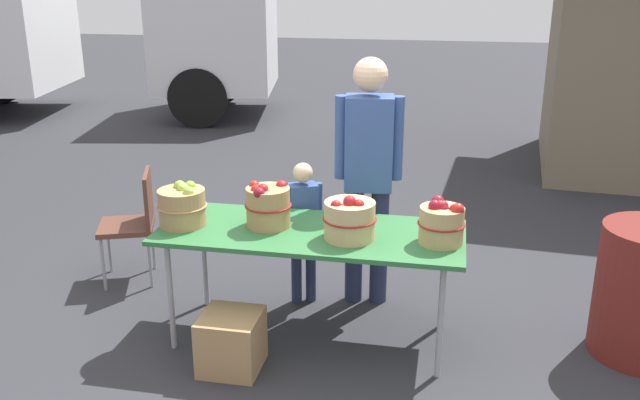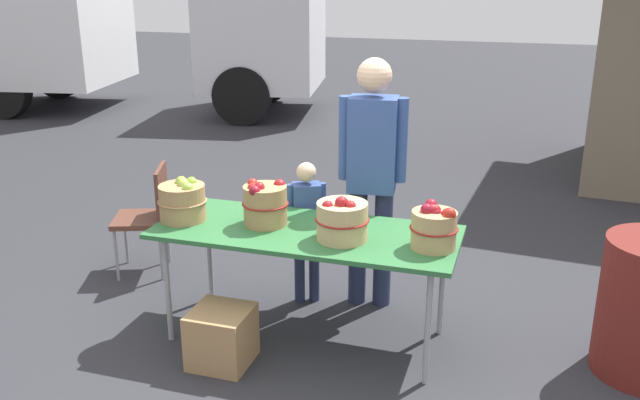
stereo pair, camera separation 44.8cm
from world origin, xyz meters
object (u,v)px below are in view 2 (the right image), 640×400
(vendor_adult, at_px, (372,165))
(apple_basket_red_0, at_px, (265,204))
(market_table, at_px, (306,237))
(child_customer, at_px, (307,221))
(apple_basket_red_2, at_px, (434,227))
(box_truck, at_px, (52,20))
(produce_crate, at_px, (222,337))
(apple_basket_green_0, at_px, (183,201))
(folding_chair, at_px, (149,211))
(apple_basket_red_1, at_px, (342,220))

(vendor_adult, bearing_deg, apple_basket_red_0, 39.16)
(market_table, distance_m, child_customer, 0.52)
(apple_basket_red_2, relative_size, box_truck, 0.04)
(child_customer, bearing_deg, vendor_adult, 167.50)
(market_table, bearing_deg, produce_crate, -131.19)
(market_table, bearing_deg, apple_basket_red_2, -3.38)
(produce_crate, bearing_deg, apple_basket_green_0, 137.34)
(apple_basket_red_0, distance_m, child_customer, 0.55)
(produce_crate, bearing_deg, market_table, 48.81)
(apple_basket_red_2, height_order, folding_chair, apple_basket_red_2)
(child_customer, bearing_deg, apple_basket_red_1, 99.70)
(apple_basket_green_0, distance_m, child_customer, 0.89)
(market_table, height_order, child_customer, child_customer)
(box_truck, bearing_deg, apple_basket_red_0, -54.84)
(apple_basket_red_2, bearing_deg, child_customer, 150.84)
(box_truck, xyz_separation_m, folding_chair, (5.05, -5.54, -0.98))
(market_table, distance_m, produce_crate, 0.80)
(apple_basket_green_0, xyz_separation_m, apple_basket_red_0, (0.54, 0.08, 0.01))
(apple_basket_red_1, bearing_deg, apple_basket_red_2, 3.62)
(apple_basket_green_0, xyz_separation_m, box_truck, (-5.73, 6.21, 0.61))
(market_table, xyz_separation_m, child_customer, (-0.16, 0.49, -0.09))
(apple_basket_green_0, distance_m, vendor_adult, 1.28)
(folding_chair, bearing_deg, apple_basket_red_0, 43.60)
(box_truck, bearing_deg, apple_basket_red_2, -50.63)
(apple_basket_red_2, xyz_separation_m, box_truck, (-7.35, 6.19, 0.61))
(apple_basket_red_0, distance_m, apple_basket_red_1, 0.55)
(apple_basket_red_0, xyz_separation_m, produce_crate, (-0.11, -0.47, -0.71))
(apple_basket_red_0, height_order, produce_crate, apple_basket_red_0)
(apple_basket_red_1, xyz_separation_m, child_customer, (-0.41, 0.57, -0.26))
(market_table, bearing_deg, apple_basket_green_0, -175.82)
(apple_basket_red_1, bearing_deg, folding_chair, 158.48)
(apple_basket_green_0, bearing_deg, apple_basket_red_0, 8.56)
(vendor_adult, bearing_deg, apple_basket_green_0, 24.19)
(box_truck, relative_size, folding_chair, 9.26)
(apple_basket_red_2, distance_m, child_customer, 1.13)
(apple_basket_green_0, bearing_deg, folding_chair, 135.42)
(apple_basket_red_1, bearing_deg, produce_crate, -150.56)
(apple_basket_red_0, relative_size, folding_chair, 0.34)
(apple_basket_red_0, height_order, apple_basket_red_1, apple_basket_red_0)
(vendor_adult, xyz_separation_m, folding_chair, (-1.77, 0.01, -0.52))
(market_table, relative_size, child_customer, 1.82)
(box_truck, height_order, folding_chair, box_truck)
(child_customer, xyz_separation_m, folding_chair, (-1.34, 0.12, -0.11))
(apple_basket_red_2, bearing_deg, apple_basket_red_1, -176.38)
(apple_basket_red_2, height_order, box_truck, box_truck)
(market_table, bearing_deg, box_truck, 136.80)
(child_customer, bearing_deg, apple_basket_red_0, 49.13)
(apple_basket_green_0, relative_size, vendor_adult, 0.18)
(market_table, xyz_separation_m, apple_basket_green_0, (-0.81, -0.06, 0.17))
(apple_basket_red_0, bearing_deg, apple_basket_red_1, -10.88)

